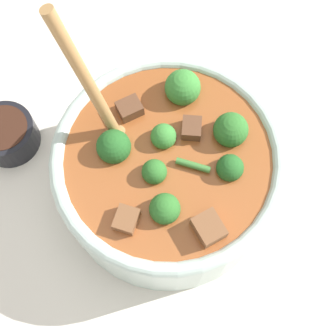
# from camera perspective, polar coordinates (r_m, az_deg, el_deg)

# --- Properties ---
(ground_plane) EXTENTS (4.00, 4.00, 0.00)m
(ground_plane) POSITION_cam_1_polar(r_m,az_deg,el_deg) (0.59, -0.00, -2.47)
(ground_plane) COLOR silver
(stew_bowl) EXTENTS (0.25, 0.25, 0.27)m
(stew_bowl) POSITION_cam_1_polar(r_m,az_deg,el_deg) (0.53, 0.00, -0.23)
(stew_bowl) COLOR #B2C6BC
(stew_bowl) RESTS_ON ground_plane
(condiment_bowl) EXTENTS (0.08, 0.08, 0.04)m
(condiment_bowl) POSITION_cam_1_polar(r_m,az_deg,el_deg) (0.62, -19.11, 3.97)
(condiment_bowl) COLOR black
(condiment_bowl) RESTS_ON ground_plane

